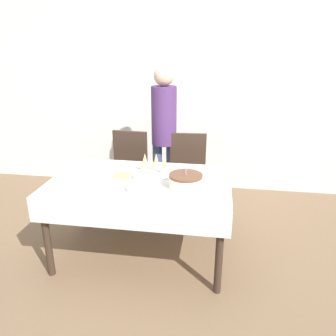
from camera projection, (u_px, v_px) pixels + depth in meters
name	position (u px, v px, depth m)	size (l,w,h in m)	color
ground_plane	(142.00, 253.00, 3.12)	(12.00, 12.00, 0.00)	brown
wall_back	(170.00, 87.00, 4.24)	(8.00, 0.05, 2.70)	silver
dining_table	(140.00, 191.00, 2.89)	(1.57, 0.97, 0.76)	white
dining_chair_far_left	(128.00, 170.00, 3.73)	(0.45, 0.45, 0.96)	#38281E
dining_chair_far_right	(187.00, 174.00, 3.63)	(0.45, 0.45, 0.96)	#38281E
birthday_cake	(186.00, 181.00, 2.68)	(0.28, 0.28, 0.19)	silver
champagne_tray	(152.00, 167.00, 2.94)	(0.32, 0.32, 0.18)	silver
plate_stack_main	(143.00, 187.00, 2.67)	(0.26, 0.26, 0.03)	white
plate_stack_dessert	(145.00, 176.00, 2.91)	(0.22, 0.22, 0.03)	silver
cake_knife	(187.00, 201.00, 2.47)	(0.30, 0.07, 0.00)	silver
fork_pile	(114.00, 181.00, 2.81)	(0.18, 0.09, 0.02)	silver
napkin_pile	(122.00, 176.00, 2.93)	(0.15, 0.15, 0.01)	#E0D166
person_standing	(164.00, 126.00, 3.66)	(0.28, 0.28, 1.67)	#3F4C72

